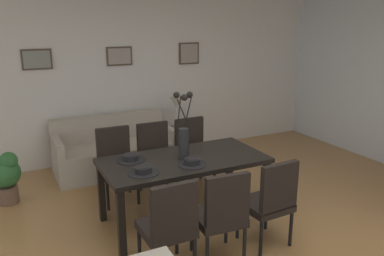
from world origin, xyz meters
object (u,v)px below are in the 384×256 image
dining_chair_near_right (116,161)px  dining_chair_mid_right (193,149)px  bowl_far_left (192,161)px  bowl_near_right (131,157)px  framed_picture_center (119,56)px  dining_chair_mid_left (270,199)px  dining_chair_far_left (222,212)px  sofa (114,152)px  framed_picture_right (189,53)px  dining_chair_near_left (169,223)px  side_table (177,143)px  dining_table (184,165)px  framed_picture_left (37,59)px  bowl_near_left (143,169)px  table_lamp (177,106)px  dining_chair_far_right (156,155)px  centerpiece_vase (184,134)px  potted_plant (6,175)px

dining_chair_near_right → dining_chair_mid_right: 1.07m
dining_chair_near_right → bowl_far_left: (0.53, -1.07, 0.27)m
bowl_near_right → framed_picture_center: (0.54, 2.16, 0.89)m
dining_chair_mid_left → bowl_far_left: size_ratio=5.41×
dining_chair_far_left → dining_chair_near_right: bearing=105.9°
sofa → framed_picture_center: bearing=59.2°
dining_chair_far_left → sofa: size_ratio=0.53×
dining_chair_far_left → framed_picture_right: 3.67m
dining_chair_near_left → bowl_near_right: size_ratio=5.41×
bowl_far_left → side_table: bearing=69.9°
dining_table → framed_picture_left: size_ratio=4.33×
dining_chair_near_left → framed_picture_right: (1.75, 3.23, 1.16)m
dining_table → bowl_far_left: bowl_far_left is taller
bowl_near_left → table_lamp: (1.31, 2.12, 0.11)m
dining_chair_near_right → framed_picture_right: 2.57m
framed_picture_right → dining_chair_far_right: bearing=-128.8°
centerpiece_vase → framed_picture_center: (-0.00, 2.36, 0.65)m
dining_table → dining_chair_far_left: 0.90m
dining_chair_mid_right → bowl_near_right: dining_chair_mid_right is taller
bowl_near_right → sofa: size_ratio=0.10×
bowl_near_left → sofa: 2.16m
bowl_near_left → framed_picture_right: framed_picture_right is taller
dining_chair_far_right → bowl_near_right: 0.89m
dining_chair_far_left → dining_chair_far_right: bearing=88.9°
dining_table → bowl_near_right: bowl_near_right is taller
table_lamp → framed_picture_left: framed_picture_left is taller
bowl_near_left → centerpiece_vase: bearing=20.7°
dining_chair_near_left → sofa: (0.25, 2.74, -0.23)m
bowl_near_right → side_table: size_ratio=0.33×
bowl_near_right → framed_picture_center: size_ratio=0.42×
dining_chair_mid_left → side_table: (0.24, 2.78, -0.25)m
centerpiece_vase → bowl_far_left: size_ratio=4.32×
dining_table → dining_chair_mid_left: dining_chair_mid_left is taller
bowl_near_left → potted_plant: 2.02m
bowl_far_left → side_table: (0.77, 2.12, -0.52)m
potted_plant → dining_chair_mid_left: bearing=-43.6°
bowl_near_left → dining_chair_far_right: bearing=63.1°
dining_chair_far_right → bowl_near_left: bearing=-116.9°
dining_chair_near_left → table_lamp: size_ratio=1.80×
dining_chair_far_left → bowl_far_left: bearing=87.2°
dining_chair_near_right → bowl_near_left: 1.10m
centerpiece_vase → framed_picture_center: size_ratio=1.81×
centerpiece_vase → bowl_near_right: (-0.54, 0.20, -0.24)m
dining_chair_near_right → centerpiece_vase: 1.14m
dining_chair_mid_right → bowl_near_right: (-1.08, -0.66, 0.27)m
dining_chair_near_left → framed_picture_left: bearing=101.7°
dining_chair_far_left → dining_chair_near_left: bearing=177.2°
framed_picture_right → centerpiece_vase: bearing=-117.1°
dining_chair_mid_left → bowl_near_right: dining_chair_mid_left is taller
framed_picture_left → dining_chair_mid_right: bearing=-40.6°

